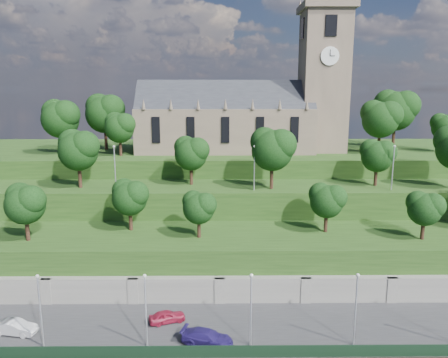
{
  "coord_description": "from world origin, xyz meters",
  "views": [
    {
      "loc": [
        -4.91,
        -35.65,
        26.33
      ],
      "look_at": [
        -4.32,
        30.0,
        12.85
      ],
      "focal_mm": 35.0,
      "sensor_mm": 36.0,
      "label": 1
    }
  ],
  "objects_px": {
    "car_middle": "(15,327)",
    "car_right": "(207,338)",
    "church": "(251,111)",
    "car_left": "(167,316)"
  },
  "relations": [
    {
      "from": "car_middle",
      "to": "car_right",
      "type": "height_order",
      "value": "car_right"
    },
    {
      "from": "church",
      "to": "car_left",
      "type": "relative_size",
      "value": 10.05
    },
    {
      "from": "car_middle",
      "to": "car_left",
      "type": "bearing_deg",
      "value": -73.28
    },
    {
      "from": "car_right",
      "to": "church",
      "type": "bearing_deg",
      "value": 7.06
    },
    {
      "from": "church",
      "to": "car_middle",
      "type": "height_order",
      "value": "church"
    },
    {
      "from": "church",
      "to": "car_left",
      "type": "bearing_deg",
      "value": -106.24
    },
    {
      "from": "car_right",
      "to": "car_left",
      "type": "bearing_deg",
      "value": 62.43
    },
    {
      "from": "car_middle",
      "to": "car_right",
      "type": "distance_m",
      "value": 19.65
    },
    {
      "from": "car_right",
      "to": "car_middle",
      "type": "bearing_deg",
      "value": 100.26
    },
    {
      "from": "church",
      "to": "car_right",
      "type": "relative_size",
      "value": 7.58
    }
  ]
}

